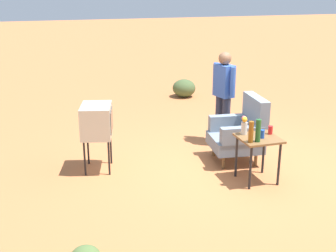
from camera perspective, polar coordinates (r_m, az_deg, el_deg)
ground_plane at (r=7.04m, az=9.29°, el=-5.12°), size 60.00×60.00×0.00m
armchair at (r=7.08m, az=9.56°, el=-0.69°), size 0.85×0.86×1.06m
side_table at (r=6.36m, az=11.72°, el=-2.32°), size 0.56×0.56×0.67m
tv_on_stand at (r=6.64m, az=-9.30°, el=0.63°), size 0.69×0.57×1.03m
person_standing at (r=7.73m, az=7.27°, el=4.43°), size 0.56×0.30×1.64m
bottle_tall_amber at (r=6.06m, az=10.79°, el=-0.77°), size 0.07×0.07×0.30m
bottle_wine_green at (r=6.10m, az=11.70°, el=-0.60°), size 0.07×0.07×0.32m
soda_can_blue at (r=6.28m, az=12.20°, el=-1.02°), size 0.07×0.07×0.12m
soda_can_red at (r=6.48m, az=13.23°, el=-0.52°), size 0.07×0.07×0.12m
flower_vase at (r=6.37m, az=9.94°, el=0.20°), size 0.15×0.10×0.27m
shrub_near at (r=11.10m, az=2.11°, el=4.97°), size 0.58×0.58×0.45m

